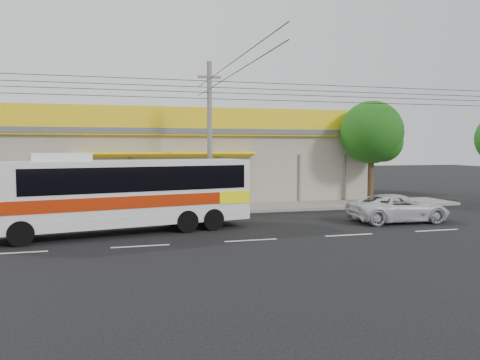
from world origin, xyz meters
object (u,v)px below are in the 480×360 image
object	(u,v)px
coach_bus	(125,190)
motorbike_red	(139,202)
utility_pole	(209,89)
tree_near	(374,135)
white_car	(398,208)

from	to	relation	value
coach_bus	motorbike_red	world-z (taller)	coach_bus
coach_bus	utility_pole	xyz separation A→B (m)	(4.25, 3.95, 4.61)
coach_bus	tree_near	world-z (taller)	tree_near
tree_near	coach_bus	bearing A→B (deg)	-158.27
coach_bus	tree_near	distance (m)	15.88
utility_pole	white_car	bearing A→B (deg)	-28.58
white_car	coach_bus	bearing A→B (deg)	90.29
motorbike_red	white_car	xyz separation A→B (m)	(11.39, -5.99, 0.03)
motorbike_red	utility_pole	world-z (taller)	utility_pole
motorbike_red	tree_near	world-z (taller)	tree_near
motorbike_red	tree_near	distance (m)	14.22
white_car	motorbike_red	bearing A→B (deg)	64.37
tree_near	motorbike_red	bearing A→B (deg)	-179.15
motorbike_red	white_car	distance (m)	12.87
white_car	utility_pole	world-z (taller)	utility_pole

